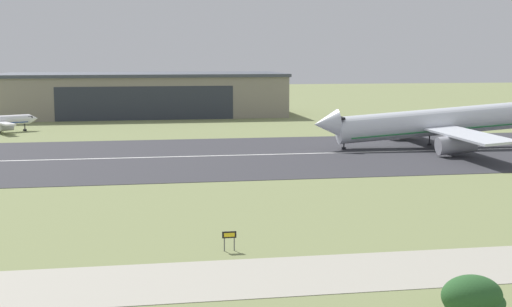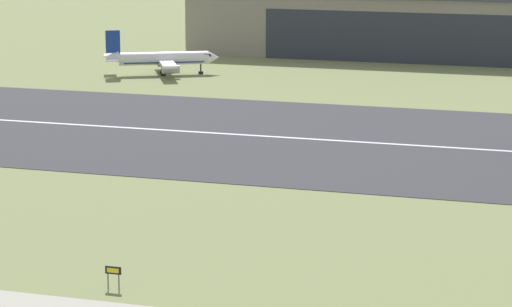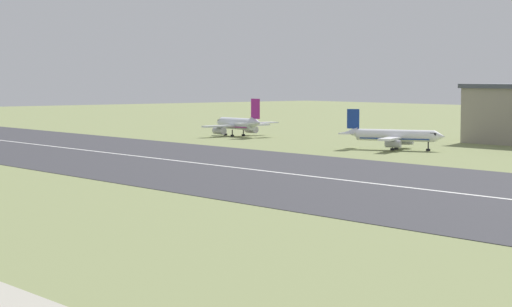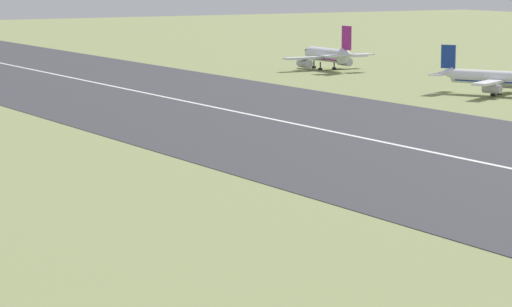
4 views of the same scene
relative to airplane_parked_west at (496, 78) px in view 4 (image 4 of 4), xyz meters
The scene contains 4 objects.
runway_strip 62.11m from the airplane_parked_west, 48.51° to the right, with size 462.07×51.81×0.06m, color #333338.
runway_centreline 62.11m from the airplane_parked_west, 48.51° to the right, with size 415.86×0.70×0.01m, color silver.
airplane_parked_west is the anchor object (origin of this frame).
airplane_parked_centre 53.71m from the airplane_parked_west, behind, with size 17.40×18.69×8.96m.
Camera 4 is at (104.25, 18.55, 20.07)m, focal length 85.00 mm.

